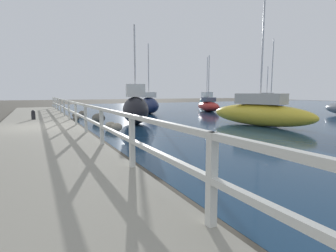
{
  "coord_description": "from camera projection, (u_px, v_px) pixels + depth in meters",
  "views": [
    {
      "loc": [
        -0.1,
        -13.11,
        1.76
      ],
      "look_at": [
        4.99,
        -3.11,
        0.34
      ],
      "focal_mm": 28.0,
      "sensor_mm": 36.0,
      "label": 1
    }
  ],
  "objects": [
    {
      "name": "boulder_mid_strip",
      "position": [
        111.0,
        126.0,
        12.41
      ],
      "size": [
        0.54,
        0.49,
        0.41
      ],
      "color": "gray",
      "rests_on": "ground"
    },
    {
      "name": "boulder_upstream",
      "position": [
        82.0,
        113.0,
        20.22
      ],
      "size": [
        0.53,
        0.48,
        0.4
      ],
      "color": "slate",
      "rests_on": "ground"
    },
    {
      "name": "ground_plane",
      "position": [
        39.0,
        132.0,
        11.86
      ],
      "size": [
        120.0,
        120.0,
        0.0
      ],
      "primitive_type": "plane",
      "color": "#4C473D"
    },
    {
      "name": "sailboat_navy",
      "position": [
        149.0,
        104.0,
        22.89
      ],
      "size": [
        2.19,
        5.16,
        5.91
      ],
      "rotation": [
        0.0,
        0.0,
        -0.19
      ],
      "color": "#192347",
      "rests_on": "water_surface"
    },
    {
      "name": "sailboat_white",
      "position": [
        266.0,
        102.0,
        31.3
      ],
      "size": [
        1.6,
        3.21,
        4.85
      ],
      "rotation": [
        0.0,
        0.0,
        0.02
      ],
      "color": "white",
      "rests_on": "water_surface"
    },
    {
      "name": "sailboat_blue",
      "position": [
        271.0,
        106.0,
        22.94
      ],
      "size": [
        1.9,
        3.45,
        6.31
      ],
      "rotation": [
        0.0,
        0.0,
        -0.2
      ],
      "color": "#2D4C9E",
      "rests_on": "water_surface"
    },
    {
      "name": "boulder_far_strip",
      "position": [
        117.0,
        127.0,
        11.96
      ],
      "size": [
        0.53,
        0.47,
        0.39
      ],
      "color": "gray",
      "rests_on": "ground"
    },
    {
      "name": "railing",
      "position": [
        76.0,
        109.0,
        12.47
      ],
      "size": [
        0.1,
        32.5,
        1.09
      ],
      "color": "silver",
      "rests_on": "dock_walkway"
    },
    {
      "name": "dock_walkway",
      "position": [
        39.0,
        129.0,
        11.84
      ],
      "size": [
        3.46,
        36.0,
        0.24
      ],
      "color": "gray",
      "rests_on": "ground"
    },
    {
      "name": "boulder_near_dock",
      "position": [
        99.0,
        118.0,
        15.41
      ],
      "size": [
        0.76,
        0.69,
        0.57
      ],
      "color": "#666056",
      "rests_on": "ground"
    },
    {
      "name": "boulder_water_edge",
      "position": [
        76.0,
        115.0,
        18.7
      ],
      "size": [
        0.49,
        0.44,
        0.37
      ],
      "color": "slate",
      "rests_on": "ground"
    },
    {
      "name": "sailboat_teal",
      "position": [
        207.0,
        101.0,
        32.16
      ],
      "size": [
        3.33,
        5.85,
        6.03
      ],
      "rotation": [
        0.0,
        0.0,
        -0.38
      ],
      "color": "#1E707A",
      "rests_on": "water_surface"
    },
    {
      "name": "boulder_downstream",
      "position": [
        76.0,
        118.0,
        16.95
      ],
      "size": [
        0.4,
        0.36,
        0.3
      ],
      "color": "slate",
      "rests_on": "ground"
    },
    {
      "name": "sailboat_red",
      "position": [
        208.0,
        106.0,
        25.02
      ],
      "size": [
        2.32,
        4.35,
        5.25
      ],
      "rotation": [
        0.0,
        0.0,
        -0.23
      ],
      "color": "red",
      "rests_on": "water_surface"
    },
    {
      "name": "mooring_bollard",
      "position": [
        33.0,
        115.0,
        15.02
      ],
      "size": [
        0.22,
        0.22,
        0.54
      ],
      "color": "black",
      "rests_on": "dock_walkway"
    },
    {
      "name": "sailboat_yellow",
      "position": [
        260.0,
        113.0,
        14.02
      ],
      "size": [
        2.61,
        6.11,
        7.29
      ],
      "rotation": [
        0.0,
        0.0,
        0.21
      ],
      "color": "gold",
      "rests_on": "water_surface"
    },
    {
      "name": "sailboat_black",
      "position": [
        136.0,
        108.0,
        14.77
      ],
      "size": [
        2.17,
        3.35,
        5.45
      ],
      "rotation": [
        0.0,
        0.0,
        -0.26
      ],
      "color": "black",
      "rests_on": "water_surface"
    }
  ]
}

